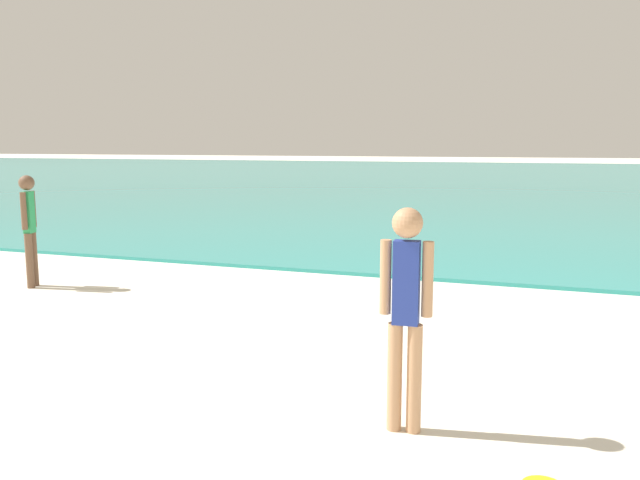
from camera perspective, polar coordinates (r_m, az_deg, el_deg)
water at (r=39.55m, az=15.75°, el=5.31°), size 160.00×60.00×0.06m
person_standing at (r=4.55m, az=7.57°, el=-5.83°), size 0.37×0.21×1.60m
person_distant at (r=9.99m, az=-24.24°, el=1.29°), size 0.21×0.35×1.59m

